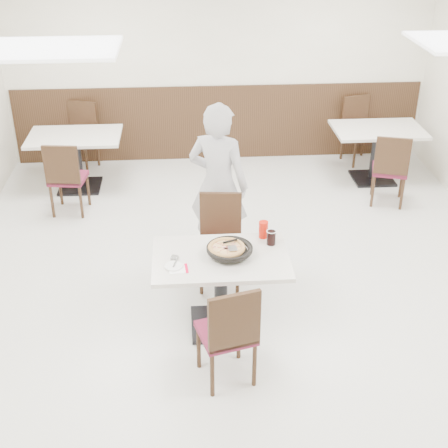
{
  "coord_description": "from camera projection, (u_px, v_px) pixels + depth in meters",
  "views": [
    {
      "loc": [
        -0.55,
        -5.26,
        3.62
      ],
      "look_at": [
        -0.19,
        -0.3,
        0.91
      ],
      "focal_mm": 50.0,
      "sensor_mm": 36.0,
      "label": 1
    }
  ],
  "objects": [
    {
      "name": "ceiling",
      "position": [
        245.0,
        1.0,
        5.03
      ],
      "size": [
        7.0,
        7.0,
        0.0
      ],
      "primitive_type": "plane",
      "color": "white",
      "rests_on": "floor"
    },
    {
      "name": "bg_chair_left_far",
      "position": [
        79.0,
        138.0,
        8.82
      ],
      "size": [
        0.54,
        0.54,
        0.95
      ],
      "primitive_type": null,
      "rotation": [
        0.0,
        0.0,
        2.79
      ],
      "color": "black",
      "rests_on": "floor"
    },
    {
      "name": "red_cup",
      "position": [
        263.0,
        230.0,
        5.74
      ],
      "size": [
        0.09,
        0.09,
        0.16
      ],
      "primitive_type": "cylinder",
      "rotation": [
        0.0,
        0.0,
        -0.05
      ],
      "color": "#BC1608",
      "rests_on": "main_table"
    },
    {
      "name": "chair_near",
      "position": [
        226.0,
        330.0,
        5.01
      ],
      "size": [
        0.52,
        0.52,
        0.95
      ],
      "primitive_type": null,
      "rotation": [
        0.0,
        0.0,
        0.27
      ],
      "color": "black",
      "rests_on": "floor"
    },
    {
      "name": "diner_person",
      "position": [
        218.0,
        185.0,
        6.46
      ],
      "size": [
        0.76,
        0.65,
        1.77
      ],
      "primitive_type": "imported",
      "rotation": [
        0.0,
        0.0,
        2.72
      ],
      "color": "#AAA9AD",
      "rests_on": "floor"
    },
    {
      "name": "bg_table_right",
      "position": [
        375.0,
        154.0,
        8.54
      ],
      "size": [
        1.22,
        0.84,
        0.75
      ],
      "primitive_type": null,
      "rotation": [
        0.0,
        0.0,
        0.03
      ],
      "color": "beige",
      "rests_on": "floor"
    },
    {
      "name": "bg_chair_right_far",
      "position": [
        361.0,
        131.0,
        9.06
      ],
      "size": [
        0.52,
        0.52,
        0.95
      ],
      "primitive_type": null,
      "rotation": [
        0.0,
        0.0,
        3.43
      ],
      "color": "black",
      "rests_on": "floor"
    },
    {
      "name": "pizza_server",
      "position": [
        233.0,
        248.0,
        5.42
      ],
      "size": [
        0.09,
        0.1,
        0.0
      ],
      "primitive_type": "cube",
      "rotation": [
        0.0,
        0.0,
        0.13
      ],
      "color": "silver",
      "rests_on": "pizza"
    },
    {
      "name": "side_plate",
      "position": [
        174.0,
        266.0,
        5.32
      ],
      "size": [
        0.17,
        0.17,
        0.01
      ],
      "primitive_type": "cylinder",
      "rotation": [
        0.0,
        0.0,
        -0.05
      ],
      "color": "white",
      "rests_on": "napkin"
    },
    {
      "name": "main_table",
      "position": [
        221.0,
        292.0,
        5.66
      ],
      "size": [
        1.23,
        0.85,
        0.75
      ],
      "primitive_type": null,
      "rotation": [
        0.0,
        0.0,
        -0.05
      ],
      "color": "beige",
      "rests_on": "floor"
    },
    {
      "name": "wall_back",
      "position": [
        219.0,
        64.0,
        8.77
      ],
      "size": [
        6.0,
        0.04,
        2.8
      ],
      "primitive_type": "cube",
      "color": "beige",
      "rests_on": "floor"
    },
    {
      "name": "trivet",
      "position": [
        227.0,
        253.0,
        5.5
      ],
      "size": [
        0.11,
        0.11,
        0.04
      ],
      "primitive_type": "cylinder",
      "rotation": [
        0.0,
        0.0,
        -0.05
      ],
      "color": "black",
      "rests_on": "main_table"
    },
    {
      "name": "fork",
      "position": [
        176.0,
        262.0,
        5.37
      ],
      "size": [
        0.06,
        0.17,
        0.0
      ],
      "primitive_type": "cube",
      "rotation": [
        0.0,
        0.0,
        -0.25
      ],
      "color": "silver",
      "rests_on": "side_plate"
    },
    {
      "name": "pizza",
      "position": [
        227.0,
        249.0,
        5.47
      ],
      "size": [
        0.31,
        0.31,
        0.02
      ],
      "primitive_type": "cylinder",
      "rotation": [
        0.0,
        0.0,
        -0.05
      ],
      "color": "tan",
      "rests_on": "pizza_pan"
    },
    {
      "name": "cola_glass",
      "position": [
        271.0,
        238.0,
        5.64
      ],
      "size": [
        0.08,
        0.08,
        0.13
      ],
      "primitive_type": "cylinder",
      "rotation": [
        0.0,
        0.0,
        -0.05
      ],
      "color": "black",
      "rests_on": "main_table"
    },
    {
      "name": "bg_chair_left_near",
      "position": [
        68.0,
        176.0,
        7.65
      ],
      "size": [
        0.47,
        0.47,
        0.95
      ],
      "primitive_type": null,
      "rotation": [
        0.0,
        0.0,
        -0.12
      ],
      "color": "black",
      "rests_on": "floor"
    },
    {
      "name": "floor",
      "position": [
        241.0,
        288.0,
        6.37
      ],
      "size": [
        7.0,
        7.0,
        0.0
      ],
      "primitive_type": "plane",
      "color": "#BCBCB7",
      "rests_on": "ground"
    },
    {
      "name": "bg_table_left",
      "position": [
        77.0,
        162.0,
        8.31
      ],
      "size": [
        1.24,
        0.86,
        0.75
      ],
      "primitive_type": null,
      "rotation": [
        0.0,
        0.0,
        0.05
      ],
      "color": "beige",
      "rests_on": "floor"
    },
    {
      "name": "pizza_pan",
      "position": [
        230.0,
        251.0,
        5.47
      ],
      "size": [
        0.33,
        0.33,
        0.01
      ],
      "primitive_type": "cylinder",
      "rotation": [
        0.0,
        0.0,
        -0.05
      ],
      "color": "black",
      "rests_on": "trivet"
    },
    {
      "name": "napkin",
      "position": [
        178.0,
        269.0,
        5.3
      ],
      "size": [
        0.16,
        0.16,
        0.0
      ],
      "primitive_type": "cube",
      "rotation": [
        0.0,
        0.0,
        0.09
      ],
      "color": "white",
      "rests_on": "main_table"
    },
    {
      "name": "chair_far",
      "position": [
        220.0,
        244.0,
        6.21
      ],
      "size": [
        0.46,
        0.46,
        0.95
      ],
      "primitive_type": null,
      "rotation": [
        0.0,
        0.0,
        3.04
      ],
      "color": "black",
      "rests_on": "floor"
    },
    {
      "name": "wainscot_back",
      "position": [
        219.0,
        123.0,
        9.16
      ],
      "size": [
        5.9,
        0.03,
        1.1
      ],
      "primitive_type": "cube",
      "color": "black",
      "rests_on": "floor"
    },
    {
      "name": "bg_chair_right_near",
      "position": [
        390.0,
        168.0,
        7.88
      ],
      "size": [
        0.52,
        0.52,
        0.95
      ],
      "primitive_type": null,
      "rotation": [
        0.0,
        0.0,
        -0.29
      ],
      "color": "black",
      "rests_on": "floor"
    },
    {
      "name": "fluo_panel_a",
      "position": [
        16.0,
        49.0,
        3.63
      ],
      "size": [
        1.2,
        0.6,
        0.02
      ],
      "primitive_type": "cube",
      "color": "white",
      "rests_on": "ceiling"
    }
  ]
}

